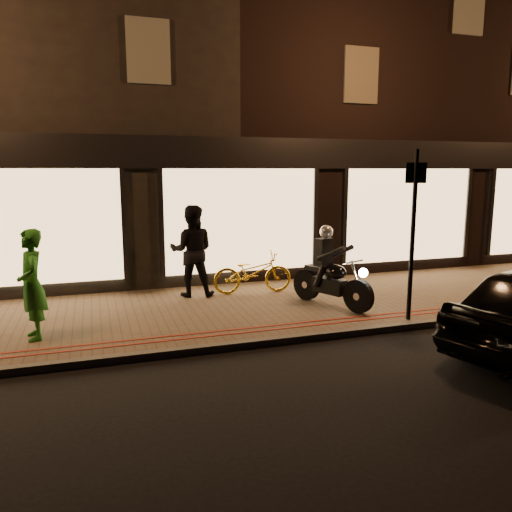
{
  "coord_description": "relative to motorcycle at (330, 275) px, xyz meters",
  "views": [
    {
      "loc": [
        -3.28,
        -7.11,
        2.77
      ],
      "look_at": [
        -0.27,
        2.06,
        1.1
      ],
      "focal_mm": 35.0,
      "sensor_mm": 36.0,
      "label": 1
    }
  ],
  "objects": [
    {
      "name": "ground",
      "position": [
        -1.09,
        -1.53,
        -0.73
      ],
      "size": [
        90.0,
        90.0,
        0.0
      ],
      "primitive_type": "plane",
      "color": "black",
      "rests_on": "ground"
    },
    {
      "name": "sidewalk",
      "position": [
        -1.09,
        0.47,
        -0.67
      ],
      "size": [
        50.0,
        4.0,
        0.12
      ],
      "primitive_type": "cube",
      "color": "brown",
      "rests_on": "ground"
    },
    {
      "name": "kerb_stone",
      "position": [
        -1.09,
        -1.48,
        -0.67
      ],
      "size": [
        50.0,
        0.14,
        0.12
      ],
      "primitive_type": "cube",
      "color": "#59544C",
      "rests_on": "ground"
    },
    {
      "name": "bicycle_gold",
      "position": [
        -1.13,
        1.45,
        -0.16
      ],
      "size": [
        1.76,
        0.75,
        0.9
      ],
      "primitive_type": "imported",
      "rotation": [
        0.0,
        0.0,
        1.48
      ],
      "color": "gold",
      "rests_on": "sidewalk"
    },
    {
      "name": "motorcycle",
      "position": [
        0.0,
        0.0,
        0.0
      ],
      "size": [
        0.93,
        1.82,
        1.59
      ],
      "rotation": [
        0.0,
        0.0,
        0.42
      ],
      "color": "black",
      "rests_on": "sidewalk"
    },
    {
      "name": "red_kerb_lines",
      "position": [
        -1.09,
        -0.98,
        -0.61
      ],
      "size": [
        50.0,
        0.26,
        0.01
      ],
      "color": "maroon",
      "rests_on": "sidewalk"
    },
    {
      "name": "person_dark",
      "position": [
        -2.42,
        1.63,
        0.35
      ],
      "size": [
        1.09,
        0.94,
        1.93
      ],
      "primitive_type": "imported",
      "rotation": [
        0.0,
        0.0,
        2.89
      ],
      "color": "black",
      "rests_on": "sidewalk"
    },
    {
      "name": "sign_post",
      "position": [
        0.93,
        -1.28,
        1.06
      ],
      "size": [
        0.33,
        0.17,
        3.0
      ],
      "rotation": [
        0.0,
        0.0,
        -0.43
      ],
      "color": "black",
      "rests_on": "sidewalk"
    },
    {
      "name": "person_green",
      "position": [
        -5.33,
        -0.3,
        0.26
      ],
      "size": [
        0.55,
        0.72,
        1.75
      ],
      "primitive_type": "imported",
      "rotation": [
        0.0,
        0.0,
        -1.35
      ],
      "color": "#267F21",
      "rests_on": "sidewalk"
    },
    {
      "name": "building_row",
      "position": [
        -1.09,
        7.46,
        3.51
      ],
      "size": [
        48.0,
        10.11,
        8.5
      ],
      "color": "black",
      "rests_on": "ground"
    }
  ]
}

